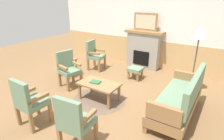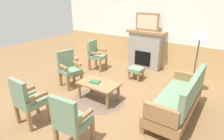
# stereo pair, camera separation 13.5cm
# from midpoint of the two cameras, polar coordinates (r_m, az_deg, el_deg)

# --- Properties ---
(ground_plane) EXTENTS (14.00, 14.00, 0.00)m
(ground_plane) POSITION_cam_midpoint_polar(r_m,az_deg,el_deg) (4.82, -3.08, -7.39)
(ground_plane) COLOR olive
(wall_back) EXTENTS (7.20, 0.14, 2.70)m
(wall_back) POSITION_cam_midpoint_polar(r_m,az_deg,el_deg) (6.57, 10.31, 12.34)
(wall_back) COLOR white
(wall_back) RESTS_ON ground_plane
(fireplace) EXTENTS (1.30, 0.44, 1.28)m
(fireplace) POSITION_cam_midpoint_polar(r_m,az_deg,el_deg) (6.49, 9.05, 6.34)
(fireplace) COLOR gray
(fireplace) RESTS_ON ground_plane
(framed_picture) EXTENTS (0.80, 0.04, 0.56)m
(framed_picture) POSITION_cam_midpoint_polar(r_m,az_deg,el_deg) (6.31, 9.55, 14.30)
(framed_picture) COLOR olive
(framed_picture) RESTS_ON fireplace
(couch) EXTENTS (0.70, 1.80, 0.98)m
(couch) POSITION_cam_midpoint_polar(r_m,az_deg,el_deg) (4.03, 18.92, -8.44)
(couch) COLOR olive
(couch) RESTS_ON ground_plane
(coffee_table) EXTENTS (0.96, 0.56, 0.44)m
(coffee_table) POSITION_cam_midpoint_polar(r_m,az_deg,el_deg) (4.42, -4.88, -4.67)
(coffee_table) COLOR olive
(coffee_table) RESTS_ON ground_plane
(round_rug) EXTENTS (1.29, 1.29, 0.01)m
(round_rug) POSITION_cam_midpoint_polar(r_m,az_deg,el_deg) (4.60, -4.72, -8.95)
(round_rug) COLOR brown
(round_rug) RESTS_ON ground_plane
(book_on_table) EXTENTS (0.26, 0.21, 0.03)m
(book_on_table) POSITION_cam_midpoint_polar(r_m,az_deg,el_deg) (4.43, -5.95, -3.65)
(book_on_table) COLOR #33663D
(book_on_table) RESTS_ON coffee_table
(footstool) EXTENTS (0.40, 0.40, 0.36)m
(footstool) POSITION_cam_midpoint_polar(r_m,az_deg,el_deg) (5.61, 6.51, 0.04)
(footstool) COLOR olive
(footstool) RESTS_ON ground_plane
(armchair_near_fireplace) EXTENTS (0.54, 0.54, 0.98)m
(armchair_near_fireplace) POSITION_cam_midpoint_polar(r_m,az_deg,el_deg) (6.30, -6.01, 4.94)
(armchair_near_fireplace) COLOR olive
(armchair_near_fireplace) RESTS_ON ground_plane
(armchair_by_window_left) EXTENTS (0.58, 0.58, 0.98)m
(armchair_by_window_left) POSITION_cam_midpoint_polar(r_m,az_deg,el_deg) (5.20, -13.99, 0.76)
(armchair_by_window_left) COLOR olive
(armchair_by_window_left) RESTS_ON ground_plane
(armchair_front_left) EXTENTS (0.49, 0.49, 0.98)m
(armchair_front_left) POSITION_cam_midpoint_polar(r_m,az_deg,el_deg) (3.85, -25.09, -8.48)
(armchair_front_left) COLOR olive
(armchair_front_left) RESTS_ON ground_plane
(armchair_front_center) EXTENTS (0.53, 0.53, 0.98)m
(armchair_front_center) POSITION_cam_midpoint_polar(r_m,az_deg,el_deg) (3.08, -12.76, -14.84)
(armchair_front_center) COLOR olive
(armchair_front_center) RESTS_ON ground_plane
(side_table) EXTENTS (0.44, 0.44, 0.55)m
(side_table) POSITION_cam_midpoint_polar(r_m,az_deg,el_deg) (5.91, -14.05, 2.20)
(side_table) COLOR olive
(side_table) RESTS_ON ground_plane
(floor_lamp_by_couch) EXTENTS (0.36, 0.36, 1.68)m
(floor_lamp_by_couch) POSITION_cam_midpoint_polar(r_m,az_deg,el_deg) (4.81, 24.38, 9.12)
(floor_lamp_by_couch) COLOR #332D28
(floor_lamp_by_couch) RESTS_ON ground_plane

